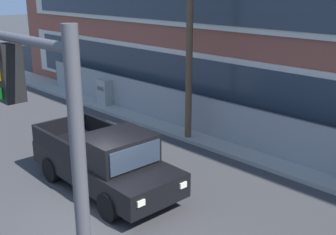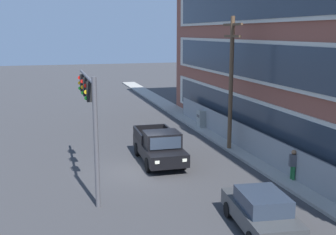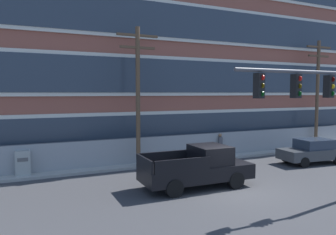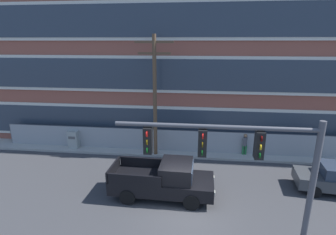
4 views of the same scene
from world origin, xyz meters
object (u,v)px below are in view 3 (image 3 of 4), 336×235
traffic_signal_mast (322,102)px  sedan_dark_grey (312,151)px  utility_pole_near_corner (138,91)px  pedestrian_near_cabinet (220,144)px  utility_pole_midblock (317,89)px  electrical_cabinet (23,164)px  pickup_truck_black (198,168)px

traffic_signal_mast → sedan_dark_grey: 8.96m
utility_pole_near_corner → pedestrian_near_cabinet: 7.29m
utility_pole_midblock → electrical_cabinet: 21.93m
electrical_cabinet → pedestrian_near_cabinet: (12.60, 0.14, 0.24)m
pickup_truck_black → electrical_cabinet: (-7.60, 5.42, -0.21)m
utility_pole_near_corner → electrical_cabinet: (-6.33, 0.48, -3.91)m
traffic_signal_mast → utility_pole_near_corner: 10.14m
utility_pole_near_corner → electrical_cabinet: 7.46m
utility_pole_midblock → pedestrian_near_cabinet: utility_pole_midblock is taller
traffic_signal_mast → electrical_cabinet: size_ratio=4.44×
electrical_cabinet → traffic_signal_mast: bearing=-41.6°
traffic_signal_mast → pedestrian_near_cabinet: 10.39m
traffic_signal_mast → utility_pole_near_corner: (-4.45, 9.10, 0.49)m
electrical_cabinet → pickup_truck_black: bearing=-35.5°
utility_pole_near_corner → utility_pole_midblock: utility_pole_midblock is taller
sedan_dark_grey → utility_pole_near_corner: utility_pole_near_corner is taller
pickup_truck_black → utility_pole_near_corner: size_ratio=0.65×
utility_pole_near_corner → pedestrian_near_cabinet: size_ratio=4.95×
pickup_truck_black → utility_pole_midblock: size_ratio=0.63×
sedan_dark_grey → utility_pole_midblock: bearing=38.8°
utility_pole_near_corner → pedestrian_near_cabinet: bearing=5.7°
electrical_cabinet → pedestrian_near_cabinet: 12.60m
pickup_truck_black → electrical_cabinet: 9.34m
pickup_truck_black → electrical_cabinet: bearing=144.5°
traffic_signal_mast → pickup_truck_black: size_ratio=1.19×
pickup_truck_black → traffic_signal_mast: bearing=-52.6°
traffic_signal_mast → electrical_cabinet: traffic_signal_mast is taller
traffic_signal_mast → utility_pole_near_corner: bearing=116.0°
electrical_cabinet → pedestrian_near_cabinet: pedestrian_near_cabinet is taller
sedan_dark_grey → pedestrian_near_cabinet: 5.93m
pedestrian_near_cabinet → utility_pole_near_corner: bearing=-174.3°
traffic_signal_mast → utility_pole_near_corner: utility_pole_near_corner is taller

